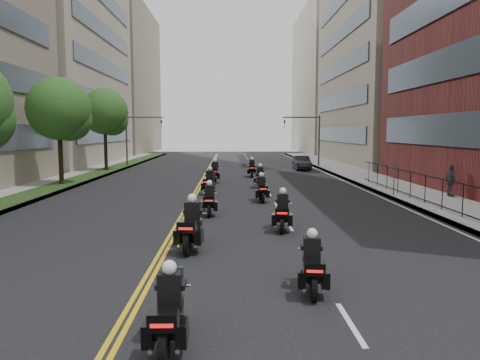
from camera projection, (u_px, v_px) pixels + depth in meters
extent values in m
plane|color=black|center=(194.00, 325.00, 9.50)|extent=(160.00, 160.00, 0.00)
cube|color=gray|center=(382.00, 183.00, 34.61)|extent=(4.00, 90.00, 0.15)
cube|color=gray|center=(56.00, 184.00, 34.10)|extent=(4.00, 90.00, 0.15)
cube|color=#1D3413|center=(67.00, 183.00, 34.11)|extent=(2.00, 90.00, 0.04)
cube|color=#333F4C|center=(464.00, 139.00, 26.33)|extent=(0.12, 25.80, 1.80)
cube|color=#333F4C|center=(468.00, 66.00, 25.91)|extent=(0.12, 25.80, 1.80)
cube|color=gray|center=(402.00, 38.00, 56.11)|extent=(15.00, 28.00, 30.00)
cube|color=#333F4C|center=(338.00, 134.00, 57.16)|extent=(0.12, 24.08, 1.80)
cube|color=#333F4C|center=(339.00, 101.00, 56.74)|extent=(0.12, 24.08, 1.80)
cube|color=#333F4C|center=(339.00, 68.00, 56.32)|extent=(0.12, 24.08, 1.80)
cube|color=#333F4C|center=(340.00, 34.00, 55.90)|extent=(0.12, 24.08, 1.80)
cube|color=gray|center=(342.00, 81.00, 86.15)|extent=(15.00, 28.00, 26.00)
cube|color=gray|center=(37.00, 19.00, 54.98)|extent=(16.00, 28.00, 34.00)
cube|color=#333F4C|center=(109.00, 134.00, 56.57)|extent=(0.12, 24.08, 1.80)
cube|color=#333F4C|center=(108.00, 101.00, 56.15)|extent=(0.12, 24.08, 1.80)
cube|color=#333F4C|center=(107.00, 67.00, 55.73)|extent=(0.12, 24.08, 1.80)
cube|color=#333F4C|center=(106.00, 33.00, 55.31)|extent=(0.12, 24.08, 1.80)
cube|color=gray|center=(105.00, 81.00, 85.23)|extent=(16.00, 28.00, 26.00)
cube|color=black|center=(453.00, 182.00, 21.50)|extent=(0.05, 28.00, 0.05)
cube|color=black|center=(451.00, 210.00, 21.64)|extent=(0.05, 28.00, 0.05)
cylinder|color=black|center=(60.00, 151.00, 32.86)|extent=(0.32, 0.32, 5.11)
sphere|color=#1C531B|center=(59.00, 109.00, 32.55)|extent=(4.40, 4.40, 4.40)
sphere|color=#1C531B|center=(70.00, 119.00, 33.04)|extent=(3.08, 3.08, 3.08)
cylinder|color=black|center=(106.00, 144.00, 44.78)|extent=(0.32, 0.32, 5.39)
sphere|color=#1C531B|center=(105.00, 111.00, 44.45)|extent=(4.40, 4.40, 4.40)
sphere|color=#1C531B|center=(112.00, 120.00, 44.95)|extent=(3.08, 3.08, 3.08)
cylinder|color=#3F3F44|center=(319.00, 141.00, 51.19)|extent=(0.18, 0.18, 5.60)
cylinder|color=#3F3F44|center=(301.00, 117.00, 50.88)|extent=(4.00, 0.14, 0.14)
imported|color=black|center=(285.00, 125.00, 50.92)|extent=(0.16, 0.20, 1.00)
cylinder|color=#3F3F44|center=(127.00, 141.00, 50.75)|extent=(0.18, 0.18, 5.60)
cylinder|color=#3F3F44|center=(145.00, 117.00, 50.52)|extent=(4.00, 0.14, 0.14)
imported|color=black|center=(161.00, 125.00, 50.64)|extent=(0.16, 0.20, 1.00)
cylinder|color=black|center=(164.00, 348.00, 7.80)|extent=(0.13, 0.65, 0.65)
cylinder|color=black|center=(175.00, 313.00, 9.32)|extent=(0.13, 0.65, 0.65)
cube|color=black|center=(170.00, 315.00, 8.53)|extent=(0.40, 1.28, 0.38)
cube|color=silver|center=(170.00, 325.00, 8.60)|extent=(0.36, 0.52, 0.29)
cube|color=black|center=(163.00, 320.00, 7.75)|extent=(0.50, 0.40, 0.30)
cube|color=red|center=(162.00, 326.00, 7.56)|extent=(0.38, 0.03, 0.07)
cube|color=black|center=(169.00, 289.00, 8.53)|extent=(0.42, 0.27, 0.59)
sphere|color=silver|center=(169.00, 267.00, 8.50)|extent=(0.28, 0.28, 0.28)
cylinder|color=black|center=(314.00, 288.00, 10.79)|extent=(0.20, 0.64, 0.63)
cylinder|color=black|center=(310.00, 269.00, 12.26)|extent=(0.20, 0.64, 0.63)
cube|color=black|center=(312.00, 268.00, 11.50)|extent=(0.52, 1.29, 0.37)
cube|color=silver|center=(312.00, 276.00, 11.56)|extent=(0.40, 0.55, 0.28)
cube|color=black|center=(314.00, 268.00, 10.74)|extent=(0.52, 0.44, 0.30)
cube|color=red|center=(315.00, 271.00, 10.54)|extent=(0.37, 0.07, 0.07)
cube|color=black|center=(312.00, 249.00, 11.49)|extent=(0.43, 0.30, 0.58)
sphere|color=silver|center=(312.00, 233.00, 11.46)|extent=(0.27, 0.27, 0.27)
cylinder|color=black|center=(187.00, 244.00, 14.72)|extent=(0.23, 0.76, 0.75)
cylinder|color=black|center=(197.00, 232.00, 16.47)|extent=(0.23, 0.76, 0.75)
cube|color=black|center=(192.00, 229.00, 15.56)|extent=(0.61, 1.53, 0.44)
cube|color=silver|center=(192.00, 236.00, 15.64)|extent=(0.48, 0.65, 0.33)
cube|color=black|center=(187.00, 226.00, 14.66)|extent=(0.62, 0.52, 0.35)
cube|color=red|center=(185.00, 229.00, 14.43)|extent=(0.44, 0.08, 0.08)
cube|color=black|center=(192.00, 212.00, 15.56)|extent=(0.51, 0.36, 0.69)
sphere|color=silver|center=(192.00, 198.00, 15.52)|extent=(0.32, 0.32, 0.32)
cylinder|color=black|center=(282.00, 225.00, 17.86)|extent=(0.23, 0.70, 0.68)
cylinder|color=black|center=(283.00, 218.00, 19.45)|extent=(0.23, 0.70, 0.68)
cube|color=black|center=(283.00, 214.00, 18.63)|extent=(0.60, 1.40, 0.40)
cube|color=silver|center=(283.00, 220.00, 18.70)|extent=(0.45, 0.60, 0.30)
cube|color=black|center=(282.00, 212.00, 17.81)|extent=(0.57, 0.49, 0.32)
cube|color=red|center=(282.00, 213.00, 17.60)|extent=(0.40, 0.08, 0.07)
cube|color=black|center=(283.00, 202.00, 18.63)|extent=(0.48, 0.34, 0.62)
sphere|color=silver|center=(283.00, 191.00, 18.59)|extent=(0.29, 0.29, 0.29)
cylinder|color=black|center=(209.00, 211.00, 21.23)|extent=(0.15, 0.66, 0.66)
cylinder|color=black|center=(210.00, 205.00, 22.78)|extent=(0.15, 0.66, 0.66)
cube|color=black|center=(209.00, 202.00, 21.98)|extent=(0.43, 1.32, 0.39)
cube|color=silver|center=(210.00, 207.00, 22.05)|extent=(0.38, 0.54, 0.29)
cube|color=black|center=(209.00, 200.00, 21.18)|extent=(0.51, 0.42, 0.31)
cube|color=red|center=(209.00, 201.00, 20.98)|extent=(0.39, 0.03, 0.07)
cube|color=black|center=(209.00, 192.00, 21.97)|extent=(0.43, 0.28, 0.60)
sphere|color=silver|center=(209.00, 183.00, 21.94)|extent=(0.28, 0.28, 0.28)
cylinder|color=black|center=(263.00, 197.00, 25.42)|extent=(0.16, 0.66, 0.66)
cylinder|color=black|center=(260.00, 194.00, 26.96)|extent=(0.16, 0.66, 0.66)
cube|color=black|center=(261.00, 191.00, 26.16)|extent=(0.46, 1.32, 0.39)
cube|color=silver|center=(261.00, 194.00, 26.23)|extent=(0.39, 0.55, 0.29)
cube|color=black|center=(263.00, 188.00, 25.37)|extent=(0.52, 0.43, 0.31)
cube|color=red|center=(263.00, 189.00, 25.17)|extent=(0.39, 0.04, 0.07)
cube|color=black|center=(261.00, 182.00, 26.16)|extent=(0.44, 0.29, 0.60)
sphere|color=silver|center=(261.00, 175.00, 26.13)|extent=(0.28, 0.28, 0.28)
cylinder|color=black|center=(208.00, 190.00, 28.36)|extent=(0.22, 0.71, 0.70)
cylinder|color=black|center=(212.00, 187.00, 29.99)|extent=(0.22, 0.71, 0.70)
cube|color=black|center=(210.00, 184.00, 29.15)|extent=(0.59, 1.43, 0.41)
cube|color=silver|center=(210.00, 188.00, 29.22)|extent=(0.45, 0.61, 0.31)
cube|color=black|center=(208.00, 181.00, 28.30)|extent=(0.58, 0.49, 0.33)
cube|color=red|center=(207.00, 182.00, 28.09)|extent=(0.41, 0.08, 0.07)
cube|color=black|center=(210.00, 176.00, 29.14)|extent=(0.48, 0.34, 0.64)
sphere|color=silver|center=(210.00, 169.00, 29.11)|extent=(0.30, 0.30, 0.30)
cylinder|color=black|center=(260.00, 184.00, 31.70)|extent=(0.21, 0.69, 0.68)
cylinder|color=black|center=(260.00, 181.00, 33.29)|extent=(0.21, 0.69, 0.68)
cube|color=black|center=(260.00, 179.00, 32.46)|extent=(0.56, 1.39, 0.40)
cube|color=silver|center=(260.00, 182.00, 32.54)|extent=(0.44, 0.59, 0.30)
cube|color=black|center=(260.00, 176.00, 31.64)|extent=(0.56, 0.47, 0.32)
cube|color=red|center=(259.00, 177.00, 31.43)|extent=(0.40, 0.07, 0.07)
cube|color=black|center=(260.00, 171.00, 32.46)|extent=(0.47, 0.33, 0.62)
sphere|color=silver|center=(260.00, 165.00, 32.43)|extent=(0.29, 0.29, 0.29)
cylinder|color=black|center=(214.00, 178.00, 35.11)|extent=(0.18, 0.74, 0.74)
cylinder|color=black|center=(216.00, 176.00, 36.84)|extent=(0.18, 0.74, 0.74)
cube|color=black|center=(215.00, 173.00, 35.94)|extent=(0.51, 1.48, 0.43)
cube|color=silver|center=(215.00, 177.00, 36.02)|extent=(0.43, 0.61, 0.33)
cube|color=black|center=(214.00, 171.00, 35.05)|extent=(0.58, 0.48, 0.35)
cube|color=red|center=(214.00, 172.00, 34.83)|extent=(0.43, 0.05, 0.08)
cube|color=black|center=(215.00, 166.00, 35.94)|extent=(0.49, 0.32, 0.67)
sphere|color=silver|center=(215.00, 160.00, 35.90)|extent=(0.31, 0.31, 0.31)
cylinder|color=black|center=(252.00, 174.00, 39.28)|extent=(0.16, 0.69, 0.68)
cylinder|color=black|center=(252.00, 172.00, 40.88)|extent=(0.16, 0.69, 0.68)
cube|color=black|center=(252.00, 170.00, 40.05)|extent=(0.45, 1.37, 0.40)
cube|color=silver|center=(252.00, 172.00, 40.13)|extent=(0.39, 0.56, 0.30)
cube|color=black|center=(252.00, 168.00, 39.23)|extent=(0.53, 0.43, 0.32)
cube|color=red|center=(252.00, 168.00, 39.02)|extent=(0.40, 0.04, 0.07)
cube|color=black|center=(252.00, 164.00, 40.05)|extent=(0.45, 0.29, 0.62)
sphere|color=silver|center=(252.00, 159.00, 40.02)|extent=(0.29, 0.29, 0.29)
imported|color=black|center=(302.00, 163.00, 47.38)|extent=(1.53, 4.26, 1.40)
imported|color=#3F3E45|center=(451.00, 181.00, 27.00)|extent=(0.46, 1.09, 1.85)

